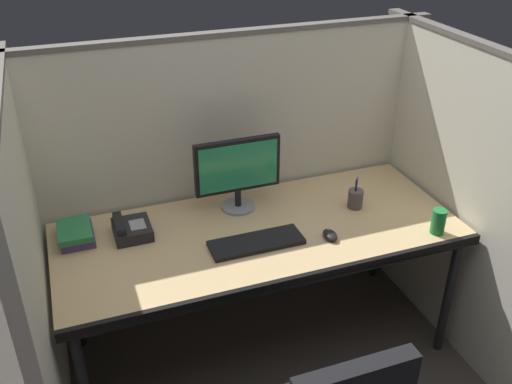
{
  "coord_description": "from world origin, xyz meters",
  "views": [
    {
      "loc": [
        -0.79,
        -1.81,
        2.22
      ],
      "look_at": [
        0.0,
        0.35,
        0.92
      ],
      "focal_mm": 39.9,
      "sensor_mm": 36.0,
      "label": 1
    }
  ],
  "objects_px": {
    "monitor_center": "(238,170)",
    "pen_cup": "(355,198)",
    "computer_mouse": "(330,235)",
    "desk": "(260,240)",
    "soda_can": "(438,221)",
    "keyboard_main": "(256,242)",
    "desk_phone": "(131,229)",
    "book_stack": "(76,233)"
  },
  "relations": [
    {
      "from": "desk_phone",
      "to": "pen_cup",
      "type": "bearing_deg",
      "value": -6.69
    },
    {
      "from": "pen_cup",
      "to": "desk_phone",
      "type": "bearing_deg",
      "value": 173.31
    },
    {
      "from": "computer_mouse",
      "to": "desk_phone",
      "type": "height_order",
      "value": "desk_phone"
    },
    {
      "from": "desk",
      "to": "desk_phone",
      "type": "bearing_deg",
      "value": 162.98
    },
    {
      "from": "keyboard_main",
      "to": "book_stack",
      "type": "distance_m",
      "value": 0.83
    },
    {
      "from": "book_stack",
      "to": "desk_phone",
      "type": "xyz_separation_m",
      "value": [
        0.24,
        -0.05,
        -0.0
      ]
    },
    {
      "from": "keyboard_main",
      "to": "soda_can",
      "type": "relative_size",
      "value": 3.52
    },
    {
      "from": "keyboard_main",
      "to": "monitor_center",
      "type": "bearing_deg",
      "value": 85.53
    },
    {
      "from": "computer_mouse",
      "to": "desk_phone",
      "type": "relative_size",
      "value": 0.51
    },
    {
      "from": "keyboard_main",
      "to": "computer_mouse",
      "type": "xyz_separation_m",
      "value": [
        0.34,
        -0.07,
        0.01
      ]
    },
    {
      "from": "computer_mouse",
      "to": "book_stack",
      "type": "relative_size",
      "value": 0.44
    },
    {
      "from": "book_stack",
      "to": "pen_cup",
      "type": "bearing_deg",
      "value": -7.54
    },
    {
      "from": "desk",
      "to": "monitor_center",
      "type": "distance_m",
      "value": 0.36
    },
    {
      "from": "keyboard_main",
      "to": "book_stack",
      "type": "bearing_deg",
      "value": 157.25
    },
    {
      "from": "desk",
      "to": "soda_can",
      "type": "height_order",
      "value": "soda_can"
    },
    {
      "from": "monitor_center",
      "to": "desk_phone",
      "type": "xyz_separation_m",
      "value": [
        -0.55,
        -0.06,
        -0.18
      ]
    },
    {
      "from": "monitor_center",
      "to": "soda_can",
      "type": "height_order",
      "value": "monitor_center"
    },
    {
      "from": "book_stack",
      "to": "soda_can",
      "type": "xyz_separation_m",
      "value": [
        1.59,
        -0.52,
        0.03
      ]
    },
    {
      "from": "monitor_center",
      "to": "keyboard_main",
      "type": "bearing_deg",
      "value": -94.47
    },
    {
      "from": "monitor_center",
      "to": "computer_mouse",
      "type": "xyz_separation_m",
      "value": [
        0.31,
        -0.4,
        -0.2
      ]
    },
    {
      "from": "monitor_center",
      "to": "keyboard_main",
      "type": "relative_size",
      "value": 1.0
    },
    {
      "from": "computer_mouse",
      "to": "pen_cup",
      "type": "relative_size",
      "value": 0.57
    },
    {
      "from": "desk",
      "to": "desk_phone",
      "type": "distance_m",
      "value": 0.61
    },
    {
      "from": "keyboard_main",
      "to": "pen_cup",
      "type": "xyz_separation_m",
      "value": [
        0.58,
        0.14,
        0.04
      ]
    },
    {
      "from": "pen_cup",
      "to": "monitor_center",
      "type": "bearing_deg",
      "value": 160.77
    },
    {
      "from": "monitor_center",
      "to": "book_stack",
      "type": "height_order",
      "value": "monitor_center"
    },
    {
      "from": "book_stack",
      "to": "keyboard_main",
      "type": "bearing_deg",
      "value": -22.75
    },
    {
      "from": "desk",
      "to": "monitor_center",
      "type": "xyz_separation_m",
      "value": [
        -0.03,
        0.24,
        0.27
      ]
    },
    {
      "from": "computer_mouse",
      "to": "desk_phone",
      "type": "bearing_deg",
      "value": 158.45
    },
    {
      "from": "desk",
      "to": "soda_can",
      "type": "xyz_separation_m",
      "value": [
        0.77,
        -0.29,
        0.11
      ]
    },
    {
      "from": "monitor_center",
      "to": "book_stack",
      "type": "bearing_deg",
      "value": -178.87
    },
    {
      "from": "computer_mouse",
      "to": "desk",
      "type": "bearing_deg",
      "value": 150.05
    },
    {
      "from": "monitor_center",
      "to": "pen_cup",
      "type": "relative_size",
      "value": 2.55
    },
    {
      "from": "desk",
      "to": "soda_can",
      "type": "bearing_deg",
      "value": -20.72
    },
    {
      "from": "pen_cup",
      "to": "desk_phone",
      "type": "distance_m",
      "value": 1.11
    },
    {
      "from": "monitor_center",
      "to": "desk",
      "type": "bearing_deg",
      "value": -82.94
    },
    {
      "from": "pen_cup",
      "to": "desk_phone",
      "type": "xyz_separation_m",
      "value": [
        -1.1,
        0.13,
        -0.02
      ]
    },
    {
      "from": "computer_mouse",
      "to": "desk_phone",
      "type": "distance_m",
      "value": 0.92
    },
    {
      "from": "keyboard_main",
      "to": "desk",
      "type": "bearing_deg",
      "value": 59.42
    },
    {
      "from": "computer_mouse",
      "to": "soda_can",
      "type": "height_order",
      "value": "soda_can"
    },
    {
      "from": "book_stack",
      "to": "computer_mouse",
      "type": "bearing_deg",
      "value": -19.39
    },
    {
      "from": "desk",
      "to": "computer_mouse",
      "type": "xyz_separation_m",
      "value": [
        0.28,
        -0.16,
        0.07
      ]
    }
  ]
}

